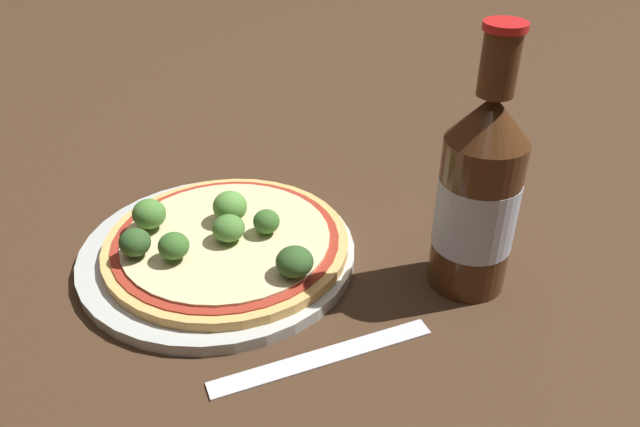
% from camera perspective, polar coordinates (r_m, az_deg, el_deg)
% --- Properties ---
extents(ground_plane, '(3.00, 3.00, 0.00)m').
position_cam_1_polar(ground_plane, '(0.64, -8.36, -2.73)').
color(ground_plane, '#3D2819').
extents(plate, '(0.27, 0.27, 0.01)m').
position_cam_1_polar(plate, '(0.62, -9.29, -3.57)').
color(plate, '#B2B7B2').
rests_on(plate, ground_plane).
extents(pizza, '(0.24, 0.24, 0.01)m').
position_cam_1_polar(pizza, '(0.61, -8.53, -2.59)').
color(pizza, tan).
rests_on(pizza, plate).
extents(broccoli_floret_0, '(0.03, 0.03, 0.03)m').
position_cam_1_polar(broccoli_floret_0, '(0.62, -8.36, 0.75)').
color(broccoli_floret_0, '#6B8E51').
rests_on(broccoli_floret_0, pizza).
extents(broccoli_floret_1, '(0.03, 0.03, 0.03)m').
position_cam_1_polar(broccoli_floret_1, '(0.60, -8.36, -1.34)').
color(broccoli_floret_1, '#6B8E51').
rests_on(broccoli_floret_1, pizza).
extents(broccoli_floret_2, '(0.03, 0.03, 0.03)m').
position_cam_1_polar(broccoli_floret_2, '(0.60, -16.71, -2.38)').
color(broccoli_floret_2, '#6B8E51').
rests_on(broccoli_floret_2, pizza).
extents(broccoli_floret_3, '(0.03, 0.03, 0.03)m').
position_cam_1_polar(broccoli_floret_3, '(0.63, -15.35, -0.05)').
color(broccoli_floret_3, '#6B8E51').
rests_on(broccoli_floret_3, pizza).
extents(broccoli_floret_4, '(0.03, 0.03, 0.03)m').
position_cam_1_polar(broccoli_floret_4, '(0.55, -2.34, -4.43)').
color(broccoli_floret_4, '#6B8E51').
rests_on(broccoli_floret_4, pizza).
extents(broccoli_floret_5, '(0.03, 0.03, 0.03)m').
position_cam_1_polar(broccoli_floret_5, '(0.60, -4.92, -0.75)').
color(broccoli_floret_5, '#6B8E51').
rests_on(broccoli_floret_5, pizza).
extents(broccoli_floret_6, '(0.03, 0.03, 0.03)m').
position_cam_1_polar(broccoli_floret_6, '(0.58, -13.23, -2.91)').
color(broccoli_floret_6, '#6B8E51').
rests_on(broccoli_floret_6, pizza).
extents(beer_bottle, '(0.07, 0.07, 0.24)m').
position_cam_1_polar(beer_bottle, '(0.55, 14.26, 1.61)').
color(beer_bottle, '#472814').
rests_on(beer_bottle, ground_plane).
extents(fork, '(0.06, 0.19, 0.00)m').
position_cam_1_polar(fork, '(0.52, 0.30, -12.94)').
color(fork, silver).
rests_on(fork, ground_plane).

